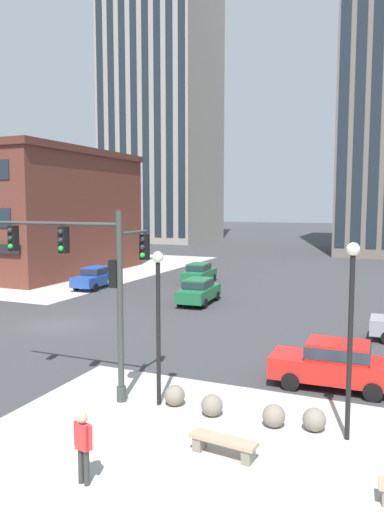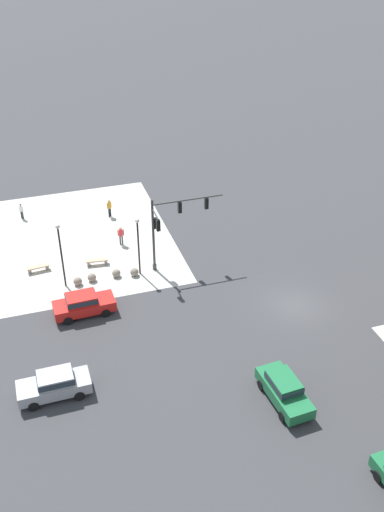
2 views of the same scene
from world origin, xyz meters
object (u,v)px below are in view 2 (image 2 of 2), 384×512
object	(u,v)px
car_main_northbound_far	(83,304)
bench_near_signal	(97,261)
pedestrian_near_bench	(121,235)
pedestrian_walking_east	(21,210)
street_lamp_corner_near	(138,240)
bollard_sphere_curb_d	(78,281)
car_cross_eastbound	(55,384)
street_lamp_mid_sidewalk	(61,248)
bench_mid_block	(38,268)
traffic_signal_main	(167,224)
bollard_sphere_curb_b	(116,273)
car_parked_curb	(284,389)
bollard_sphere_curb_a	(134,272)
bollard_sphere_curb_c	(92,277)
pedestrian_at_curb	(109,207)

from	to	relation	value
car_main_northbound_far	bench_near_signal	bearing A→B (deg)	-108.31
pedestrian_near_bench	pedestrian_walking_east	xyz separation A→B (m)	(7.85, -7.36, -0.12)
street_lamp_corner_near	bollard_sphere_curb_d	bearing A→B (deg)	0.79
pedestrian_walking_east	car_cross_eastbound	size ratio (longest dim) A/B	0.35
bollard_sphere_curb_d	car_cross_eastbound	size ratio (longest dim) A/B	0.15
pedestrian_walking_east	street_lamp_mid_sidewalk	xyz separation A→B (m)	(-2.42, 12.10, 2.57)
bench_mid_block	pedestrian_walking_east	size ratio (longest dim) A/B	1.18
traffic_signal_main	bollard_sphere_curb_b	size ratio (longest dim) A/B	9.38
bollard_sphere_curb_d	pedestrian_walking_east	size ratio (longest dim) A/B	0.43
street_lamp_mid_sidewalk	car_parked_curb	size ratio (longest dim) A/B	1.22
pedestrian_near_bench	bollard_sphere_curb_a	bearing A→B (deg)	89.95
bench_near_signal	street_lamp_corner_near	size ratio (longest dim) A/B	0.37
traffic_signal_main	street_lamp_corner_near	bearing A→B (deg)	0.41
pedestrian_near_bench	car_parked_curb	size ratio (longest dim) A/B	0.38
bollard_sphere_curb_c	bollard_sphere_curb_d	distance (m)	1.16
bollard_sphere_curb_d	bollard_sphere_curb_b	bearing A→B (deg)	-176.40
bench_mid_block	car_cross_eastbound	distance (m)	14.12
bollard_sphere_curb_b	bollard_sphere_curb_d	xyz separation A→B (m)	(3.09, 0.19, 0.00)
car_main_northbound_far	pedestrian_at_curb	bearing A→B (deg)	-108.29
bollard_sphere_curb_d	pedestrian_walking_east	distance (m)	12.73
street_lamp_corner_near	car_cross_eastbound	bearing A→B (deg)	54.74
bollard_sphere_curb_d	pedestrian_at_curb	size ratio (longest dim) A/B	0.38
bollard_sphere_curb_b	bench_mid_block	bearing A→B (deg)	-24.66
pedestrian_near_bench	car_parked_curb	bearing A→B (deg)	105.11
bollard_sphere_curb_b	bench_near_signal	distance (m)	2.48
street_lamp_corner_near	traffic_signal_main	bearing A→B (deg)	-179.59
bollard_sphere_curb_b	pedestrian_near_bench	xyz separation A→B (m)	(-1.41, -4.71, 0.66)
pedestrian_walking_east	bollard_sphere_curb_d	bearing A→B (deg)	105.27
street_lamp_mid_sidewalk	car_cross_eastbound	distance (m)	11.86
bench_near_signal	bench_mid_block	world-z (taller)	same
bollard_sphere_curb_c	bollard_sphere_curb_d	xyz separation A→B (m)	(1.14, 0.20, 0.00)
traffic_signal_main	car_cross_eastbound	distance (m)	15.68
bollard_sphere_curb_b	car_cross_eastbound	distance (m)	12.95
bollard_sphere_curb_b	pedestrian_at_curb	distance (m)	10.07
traffic_signal_main	pedestrian_walking_east	xyz separation A→B (m)	(10.70, -12.18, -3.29)
street_lamp_corner_near	car_cross_eastbound	xyz separation A→B (m)	(7.99, 11.30, -2.27)
pedestrian_near_bench	car_cross_eastbound	xyz separation A→B (m)	(7.50, 16.13, -0.08)
pedestrian_at_curb	street_lamp_corner_near	bearing A→B (deg)	92.77
bollard_sphere_curb_d	car_main_northbound_far	world-z (taller)	car_main_northbound_far
bollard_sphere_curb_c	car_parked_curb	xyz separation A→B (m)	(-8.96, 16.05, 0.58)
bollard_sphere_curb_b	bench_near_signal	bearing A→B (deg)	-62.41
bench_mid_block	traffic_signal_main	bearing A→B (deg)	164.56
pedestrian_at_curb	car_main_northbound_far	size ratio (longest dim) A/B	0.40
traffic_signal_main	car_cross_eastbound	size ratio (longest dim) A/B	1.43
bollard_sphere_curb_d	street_lamp_corner_near	distance (m)	5.74
pedestrian_walking_east	car_main_northbound_far	xyz separation A→B (m)	(-3.26, 16.01, 0.04)
bollard_sphere_curb_c	car_main_northbound_far	distance (m)	4.18
bench_near_signal	car_parked_curb	xyz separation A→B (m)	(-8.16, 18.24, 0.59)
street_lamp_mid_sidewalk	bench_near_signal	bearing A→B (deg)	-142.24
bollard_sphere_curb_b	bollard_sphere_curb_d	size ratio (longest dim) A/B	1.00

